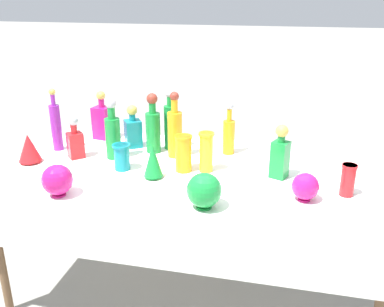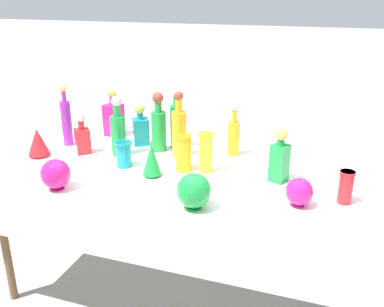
{
  "view_description": "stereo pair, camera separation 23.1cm",
  "coord_description": "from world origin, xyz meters",
  "px_view_note": "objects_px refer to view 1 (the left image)",
  "views": [
    {
      "loc": [
        0.48,
        -2.1,
        1.69
      ],
      "look_at": [
        0.0,
        0.0,
        0.86
      ],
      "focal_mm": 40.0,
      "sensor_mm": 36.0,
      "label": 1
    },
    {
      "loc": [
        0.7,
        -2.04,
        1.69
      ],
      "look_at": [
        0.0,
        0.0,
        0.86
      ],
      "focal_mm": 40.0,
      "sensor_mm": 36.0,
      "label": 2
    }
  ],
  "objects_px": {
    "slender_vase_2": "(206,151)",
    "slender_vase_3": "(348,179)",
    "tall_bottle_0": "(113,133)",
    "round_bowl_1": "(305,187)",
    "tall_bottle_2": "(229,134)",
    "slender_vase_0": "(122,156)",
    "tall_bottle_1": "(56,125)",
    "fluted_vase_1": "(153,161)",
    "square_decanter_3": "(280,154)",
    "fluted_vase_0": "(29,148)",
    "square_decanter_1": "(75,141)",
    "round_bowl_0": "(204,190)",
    "slender_vase_1": "(183,152)",
    "tall_bottle_3": "(175,131)",
    "round_bowl_2": "(57,180)",
    "square_decanter_2": "(133,130)",
    "tall_bottle_4": "(170,125)",
    "tall_bottle_5": "(153,127)",
    "cardboard_box_behind_left": "(196,180)"
  },
  "relations": [
    {
      "from": "tall_bottle_0",
      "to": "tall_bottle_3",
      "type": "height_order",
      "value": "tall_bottle_3"
    },
    {
      "from": "tall_bottle_0",
      "to": "tall_bottle_4",
      "type": "bearing_deg",
      "value": 39.14
    },
    {
      "from": "square_decanter_1",
      "to": "fluted_vase_0",
      "type": "relative_size",
      "value": 1.51
    },
    {
      "from": "tall_bottle_1",
      "to": "square_decanter_1",
      "type": "relative_size",
      "value": 1.51
    },
    {
      "from": "round_bowl_0",
      "to": "tall_bottle_3",
      "type": "bearing_deg",
      "value": 116.33
    },
    {
      "from": "slender_vase_1",
      "to": "round_bowl_1",
      "type": "relative_size",
      "value": 1.49
    },
    {
      "from": "square_decanter_2",
      "to": "slender_vase_0",
      "type": "xyz_separation_m",
      "value": [
        0.07,
        -0.36,
        -0.03
      ]
    },
    {
      "from": "slender_vase_3",
      "to": "square_decanter_1",
      "type": "bearing_deg",
      "value": 173.62
    },
    {
      "from": "slender_vase_2",
      "to": "slender_vase_3",
      "type": "xyz_separation_m",
      "value": [
        0.72,
        -0.14,
        -0.03
      ]
    },
    {
      "from": "square_decanter_1",
      "to": "round_bowl_1",
      "type": "relative_size",
      "value": 1.87
    },
    {
      "from": "round_bowl_1",
      "to": "tall_bottle_5",
      "type": "bearing_deg",
      "value": 152.61
    },
    {
      "from": "tall_bottle_0",
      "to": "slender_vase_1",
      "type": "bearing_deg",
      "value": -12.41
    },
    {
      "from": "round_bowl_1",
      "to": "fluted_vase_0",
      "type": "bearing_deg",
      "value": 174.88
    },
    {
      "from": "square_decanter_3",
      "to": "round_bowl_0",
      "type": "distance_m",
      "value": 0.53
    },
    {
      "from": "tall_bottle_5",
      "to": "slender_vase_1",
      "type": "relative_size",
      "value": 1.8
    },
    {
      "from": "fluted_vase_1",
      "to": "tall_bottle_4",
      "type": "bearing_deg",
      "value": 94.51
    },
    {
      "from": "tall_bottle_3",
      "to": "square_decanter_3",
      "type": "xyz_separation_m",
      "value": [
        0.61,
        -0.17,
        -0.03
      ]
    },
    {
      "from": "tall_bottle_0",
      "to": "square_decanter_2",
      "type": "xyz_separation_m",
      "value": [
        0.04,
        0.21,
        -0.04
      ]
    },
    {
      "from": "square_decanter_2",
      "to": "round_bowl_1",
      "type": "xyz_separation_m",
      "value": [
        1.04,
        -0.52,
        -0.04
      ]
    },
    {
      "from": "tall_bottle_2",
      "to": "fluted_vase_0",
      "type": "height_order",
      "value": "tall_bottle_2"
    },
    {
      "from": "fluted_vase_0",
      "to": "round_bowl_1",
      "type": "relative_size",
      "value": 1.24
    },
    {
      "from": "tall_bottle_5",
      "to": "fluted_vase_1",
      "type": "relative_size",
      "value": 1.99
    },
    {
      "from": "square_decanter_1",
      "to": "slender_vase_1",
      "type": "height_order",
      "value": "square_decanter_1"
    },
    {
      "from": "round_bowl_1",
      "to": "round_bowl_0",
      "type": "bearing_deg",
      "value": -158.22
    },
    {
      "from": "square_decanter_2",
      "to": "tall_bottle_1",
      "type": "bearing_deg",
      "value": -160.38
    },
    {
      "from": "tall_bottle_4",
      "to": "round_bowl_1",
      "type": "relative_size",
      "value": 2.72
    },
    {
      "from": "tall_bottle_1",
      "to": "tall_bottle_5",
      "type": "height_order",
      "value": "tall_bottle_1"
    },
    {
      "from": "square_decanter_3",
      "to": "slender_vase_1",
      "type": "distance_m",
      "value": 0.51
    },
    {
      "from": "square_decanter_2",
      "to": "fluted_vase_1",
      "type": "height_order",
      "value": "square_decanter_2"
    },
    {
      "from": "slender_vase_0",
      "to": "fluted_vase_1",
      "type": "bearing_deg",
      "value": -19.38
    },
    {
      "from": "tall_bottle_2",
      "to": "tall_bottle_4",
      "type": "distance_m",
      "value": 0.37
    },
    {
      "from": "cardboard_box_behind_left",
      "to": "tall_bottle_0",
      "type": "bearing_deg",
      "value": -105.88
    },
    {
      "from": "tall_bottle_2",
      "to": "slender_vase_0",
      "type": "xyz_separation_m",
      "value": [
        -0.53,
        -0.37,
        -0.05
      ]
    },
    {
      "from": "slender_vase_0",
      "to": "tall_bottle_5",
      "type": "bearing_deg",
      "value": 74.24
    },
    {
      "from": "tall_bottle_1",
      "to": "fluted_vase_1",
      "type": "relative_size",
      "value": 2.09
    },
    {
      "from": "tall_bottle_4",
      "to": "tall_bottle_5",
      "type": "relative_size",
      "value": 1.01
    },
    {
      "from": "tall_bottle_3",
      "to": "slender_vase_1",
      "type": "relative_size",
      "value": 1.93
    },
    {
      "from": "slender_vase_2",
      "to": "slender_vase_3",
      "type": "bearing_deg",
      "value": -10.95
    },
    {
      "from": "square_decanter_3",
      "to": "round_bowl_1",
      "type": "bearing_deg",
      "value": -62.4
    },
    {
      "from": "tall_bottle_3",
      "to": "slender_vase_1",
      "type": "xyz_separation_m",
      "value": [
        0.1,
        -0.2,
        -0.05
      ]
    },
    {
      "from": "tall_bottle_5",
      "to": "square_decanter_3",
      "type": "xyz_separation_m",
      "value": [
        0.76,
        -0.22,
        -0.03
      ]
    },
    {
      "from": "square_decanter_2",
      "to": "slender_vase_1",
      "type": "distance_m",
      "value": 0.51
    },
    {
      "from": "tall_bottle_1",
      "to": "fluted_vase_1",
      "type": "xyz_separation_m",
      "value": [
        0.71,
        -0.28,
        -0.06
      ]
    },
    {
      "from": "square_decanter_1",
      "to": "round_bowl_2",
      "type": "relative_size",
      "value": 1.62
    },
    {
      "from": "square_decanter_2",
      "to": "square_decanter_3",
      "type": "xyz_separation_m",
      "value": [
        0.91,
        -0.28,
        0.02
      ]
    },
    {
      "from": "cardboard_box_behind_left",
      "to": "tall_bottle_4",
      "type": "bearing_deg",
      "value": -90.27
    },
    {
      "from": "round_bowl_0",
      "to": "slender_vase_1",
      "type": "bearing_deg",
      "value": 116.19
    },
    {
      "from": "tall_bottle_0",
      "to": "round_bowl_1",
      "type": "xyz_separation_m",
      "value": [
        1.09,
        -0.31,
        -0.08
      ]
    },
    {
      "from": "square_decanter_3",
      "to": "fluted_vase_0",
      "type": "xyz_separation_m",
      "value": [
        -1.4,
        -0.11,
        -0.04
      ]
    },
    {
      "from": "tall_bottle_2",
      "to": "round_bowl_2",
      "type": "height_order",
      "value": "tall_bottle_2"
    }
  ]
}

